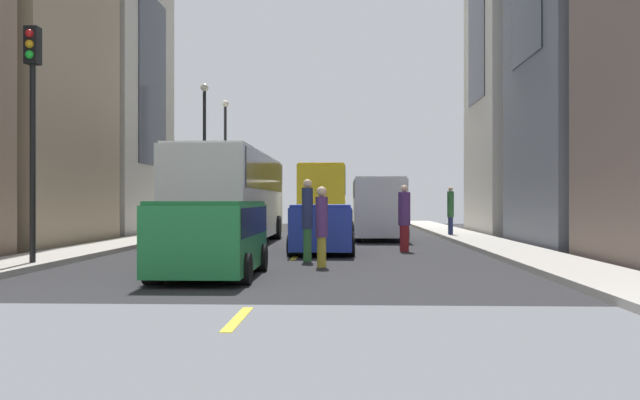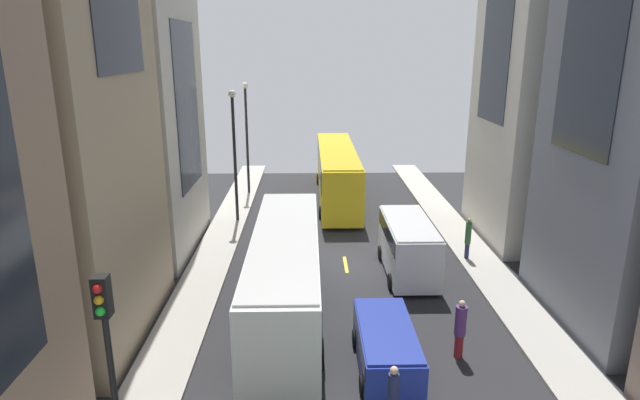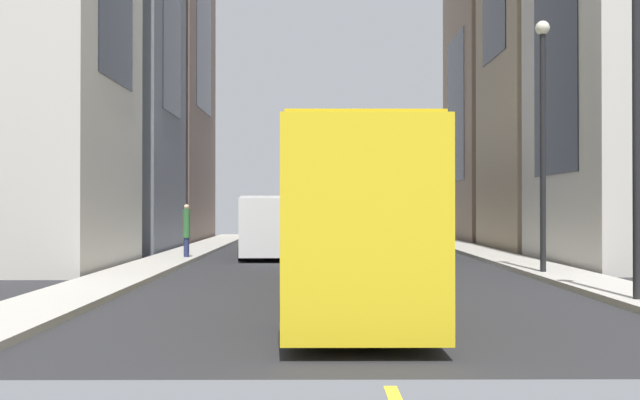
# 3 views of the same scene
# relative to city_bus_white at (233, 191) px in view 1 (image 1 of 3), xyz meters

# --- Properties ---
(ground_plane) EXTENTS (39.30, 39.30, 0.00)m
(ground_plane) POSITION_rel_city_bus_white_xyz_m (2.71, 4.83, -2.01)
(ground_plane) COLOR #28282B
(sidewalk_west) EXTENTS (2.01, 44.00, 0.15)m
(sidewalk_west) POSITION_rel_city_bus_white_xyz_m (-3.93, 4.83, -1.93)
(sidewalk_west) COLOR #B2ADA3
(sidewalk_west) RESTS_ON ground
(sidewalk_east) EXTENTS (2.01, 44.00, 0.15)m
(sidewalk_east) POSITION_rel_city_bus_white_xyz_m (9.36, 4.83, -1.93)
(sidewalk_east) COLOR #B2ADA3
(sidewalk_east) RESTS_ON ground
(lane_stripe_0) EXTENTS (0.16, 2.00, 0.01)m
(lane_stripe_0) POSITION_rel_city_bus_white_xyz_m (2.71, -16.17, -2.00)
(lane_stripe_0) COLOR yellow
(lane_stripe_0) RESTS_ON ground
(lane_stripe_1) EXTENTS (0.16, 2.00, 0.01)m
(lane_stripe_1) POSITION_rel_city_bus_white_xyz_m (2.71, -5.67, -2.00)
(lane_stripe_1) COLOR yellow
(lane_stripe_1) RESTS_ON ground
(lane_stripe_2) EXTENTS (0.16, 2.00, 0.01)m
(lane_stripe_2) POSITION_rel_city_bus_white_xyz_m (2.71, 4.83, -2.00)
(lane_stripe_2) COLOR yellow
(lane_stripe_2) RESTS_ON ground
(lane_stripe_3) EXTENTS (0.16, 2.00, 0.01)m
(lane_stripe_3) POSITION_rel_city_bus_white_xyz_m (2.71, 15.33, -2.00)
(lane_stripe_3) COLOR yellow
(lane_stripe_3) RESTS_ON ground
(lane_stripe_4) EXTENTS (0.16, 2.00, 0.01)m
(lane_stripe_4) POSITION_rel_city_bus_white_xyz_m (2.71, 25.83, -2.00)
(lane_stripe_4) COLOR yellow
(lane_stripe_4) RESTS_ON ground
(building_west_2) EXTENTS (8.88, 8.43, 14.83)m
(building_west_2) POSITION_rel_city_bus_white_xyz_m (-9.53, 7.60, 5.41)
(building_west_2) COLOR beige
(building_west_2) RESTS_ON ground
(city_bus_white) EXTENTS (2.80, 12.11, 3.35)m
(city_bus_white) POSITION_rel_city_bus_white_xyz_m (0.00, 0.00, 0.00)
(city_bus_white) COLOR silver
(city_bus_white) RESTS_ON ground
(streetcar_yellow) EXTENTS (2.70, 13.90, 3.59)m
(streetcar_yellow) POSITION_rel_city_bus_white_xyz_m (2.89, 16.58, 0.12)
(streetcar_yellow) COLOR yellow
(streetcar_yellow) RESTS_ON ground
(delivery_van_white) EXTENTS (2.25, 5.47, 2.58)m
(delivery_van_white) POSITION_rel_city_bus_white_xyz_m (5.53, 3.75, -0.50)
(delivery_van_white) COLOR white
(delivery_van_white) RESTS_ON ground
(car_blue_0) EXTENTS (1.99, 4.38, 1.51)m
(car_blue_0) POSITION_rel_city_bus_white_xyz_m (3.45, -3.88, -1.12)
(car_blue_0) COLOR #2338AD
(car_blue_0) RESTS_ON ground
(car_green_1) EXTENTS (2.08, 4.27, 1.62)m
(car_green_1) POSITION_rel_city_bus_white_xyz_m (1.32, -10.93, -1.05)
(car_green_1) COLOR #1E7238
(car_green_1) RESTS_ON ground
(pedestrian_crossing_mid) EXTENTS (0.39, 0.39, 2.13)m
(pedestrian_crossing_mid) POSITION_rel_city_bus_white_xyz_m (6.05, -3.27, -0.88)
(pedestrian_crossing_mid) COLOR maroon
(pedestrian_crossing_mid) RESTS_ON ground
(pedestrian_walking_far) EXTENTS (0.30, 0.30, 1.98)m
(pedestrian_walking_far) POSITION_rel_city_bus_white_xyz_m (3.59, -8.62, -0.93)
(pedestrian_walking_far) COLOR gold
(pedestrian_walking_far) RESTS_ON ground
(pedestrian_crossing_near) EXTENTS (0.29, 0.29, 2.10)m
(pedestrian_crossing_near) POSITION_rel_city_bus_white_xyz_m (8.77, 5.18, -0.74)
(pedestrian_crossing_near) COLOR navy
(pedestrian_crossing_near) RESTS_ON ground
(pedestrian_waiting_curb) EXTENTS (0.29, 0.29, 2.20)m
(pedestrian_waiting_curb) POSITION_rel_city_bus_white_xyz_m (3.16, -7.12, -0.81)
(pedestrian_waiting_curb) COLOR #336B38
(pedestrian_waiting_curb) RESTS_ON ground
(traffic_light_near_corner) EXTENTS (0.32, 0.44, 5.65)m
(traffic_light_near_corner) POSITION_rel_city_bus_white_xyz_m (-3.33, -9.24, 2.09)
(traffic_light_near_corner) COLOR black
(traffic_light_near_corner) RESTS_ON ground
(streetlamp_near) EXTENTS (0.44, 0.44, 7.81)m
(streetlamp_near) POSITION_rel_city_bus_white_xyz_m (-3.43, 17.94, 2.86)
(streetlamp_near) COLOR black
(streetlamp_near) RESTS_ON ground
(streetlamp_far) EXTENTS (0.44, 0.44, 7.79)m
(streetlamp_far) POSITION_rel_city_bus_white_xyz_m (-3.43, 11.51, 2.85)
(streetlamp_far) COLOR black
(streetlamp_far) RESTS_ON ground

